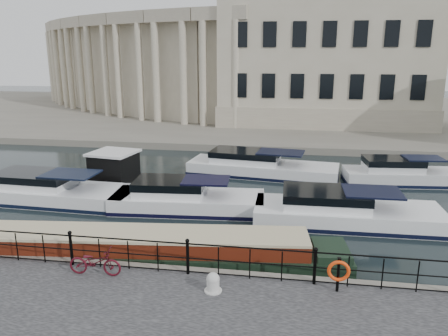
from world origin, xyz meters
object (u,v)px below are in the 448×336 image
at_px(life_ring_post, 339,271).
at_px(narrowboat, 143,253).
at_px(bicycle, 95,262).
at_px(harbour_hut, 115,172).
at_px(mooring_bollard, 213,283).

distance_m(life_ring_post, narrowboat, 7.07).
distance_m(bicycle, harbour_hut, 11.34).
xyz_separation_m(bicycle, harbour_hut, (-3.82, 10.67, -0.05)).
relative_size(life_ring_post, harbour_hut, 0.31).
height_order(narrowboat, harbour_hut, harbour_hut).
distance_m(life_ring_post, harbour_hut, 15.53).
bearing_deg(mooring_bollard, narrowboat, 141.15).
bearing_deg(mooring_bollard, bicycle, 174.34).
distance_m(mooring_bollard, life_ring_post, 3.73).
distance_m(bicycle, life_ring_post, 7.59).
bearing_deg(bicycle, harbour_hut, 18.03).
bearing_deg(harbour_hut, life_ring_post, -33.28).
relative_size(life_ring_post, narrowboat, 0.07).
height_order(bicycle, mooring_bollard, bicycle).
bearing_deg(narrowboat, bicycle, -117.99).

